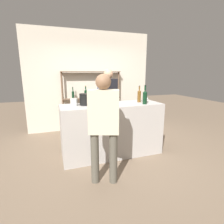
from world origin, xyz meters
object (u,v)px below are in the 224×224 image
(counter_bottle_2, at_px, (145,97))
(ice_bucket, at_px, (85,99))
(customer_left, at_px, (104,122))
(wine_glass, at_px, (147,97))
(server_behind_counter, at_px, (109,98))
(counter_bottle_0, at_px, (106,98))
(counter_bottle_1, at_px, (139,96))
(cork_jar, at_px, (74,102))

(counter_bottle_2, relative_size, ice_bucket, 1.63)
(ice_bucket, bearing_deg, customer_left, -85.03)
(customer_left, bearing_deg, counter_bottle_2, -37.21)
(counter_bottle_2, distance_m, wine_glass, 0.24)
(server_behind_counter, bearing_deg, counter_bottle_0, -30.79)
(customer_left, xyz_separation_m, server_behind_counter, (0.64, 1.73, 0.07))
(counter_bottle_1, xyz_separation_m, counter_bottle_2, (0.00, -0.23, 0.01))
(wine_glass, distance_m, cork_jar, 1.48)
(counter_bottle_0, relative_size, server_behind_counter, 0.21)
(counter_bottle_2, height_order, ice_bucket, counter_bottle_2)
(counter_bottle_1, bearing_deg, cork_jar, 178.71)
(counter_bottle_2, bearing_deg, wine_glass, 51.55)
(cork_jar, distance_m, customer_left, 0.99)
(counter_bottle_0, relative_size, counter_bottle_1, 1.07)
(ice_bucket, xyz_separation_m, server_behind_counter, (0.72, 0.79, -0.12))
(counter_bottle_2, relative_size, wine_glass, 2.69)
(counter_bottle_1, relative_size, ice_bucket, 1.49)
(counter_bottle_2, relative_size, cork_jar, 2.68)
(wine_glass, relative_size, cork_jar, 1.00)
(wine_glass, relative_size, customer_left, 0.08)
(wine_glass, bearing_deg, counter_bottle_0, -175.61)
(cork_jar, bearing_deg, counter_bottle_0, -14.54)
(wine_glass, bearing_deg, customer_left, -144.09)
(ice_bucket, height_order, cork_jar, ice_bucket)
(counter_bottle_2, relative_size, customer_left, 0.23)
(counter_bottle_1, bearing_deg, customer_left, -138.86)
(counter_bottle_1, distance_m, cork_jar, 1.33)
(counter_bottle_1, height_order, customer_left, customer_left)
(counter_bottle_1, height_order, cork_jar, counter_bottle_1)
(counter_bottle_0, distance_m, counter_bottle_1, 0.77)
(counter_bottle_0, height_order, customer_left, customer_left)
(counter_bottle_0, relative_size, cork_jar, 2.63)
(counter_bottle_0, bearing_deg, counter_bottle_1, 8.83)
(counter_bottle_0, height_order, counter_bottle_1, counter_bottle_0)
(wine_glass, bearing_deg, counter_bottle_2, -128.45)
(counter_bottle_1, bearing_deg, server_behind_counter, 115.84)
(ice_bucket, bearing_deg, server_behind_counter, 47.64)
(counter_bottle_0, xyz_separation_m, cork_jar, (-0.57, 0.15, -0.07))
(cork_jar, bearing_deg, counter_bottle_2, -11.08)
(cork_jar, bearing_deg, ice_bucket, 2.00)
(counter_bottle_0, bearing_deg, cork_jar, 165.46)
(wine_glass, height_order, ice_bucket, ice_bucket)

